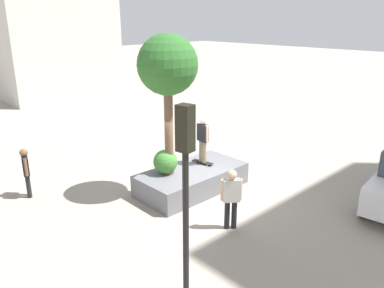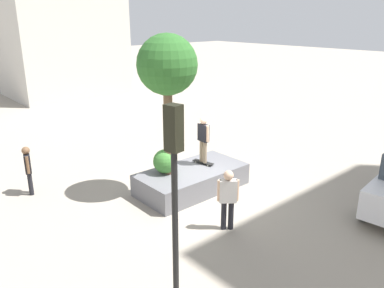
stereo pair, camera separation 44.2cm
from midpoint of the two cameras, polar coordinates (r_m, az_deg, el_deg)
ground_plane at (r=12.97m, az=0.46°, el=-7.12°), size 120.00×120.00×0.00m
planter_ledge at (r=12.99m, az=-0.98°, el=-5.31°), size 3.71×1.87×0.73m
plaza_tree at (r=11.66m, az=-4.78°, el=11.37°), size 1.85×1.85×4.44m
boxwood_shrub at (r=12.46m, az=-5.00°, el=-2.65°), size 0.79×0.79×0.79m
skateboard at (r=13.31m, az=0.63°, el=-2.73°), size 0.36×0.83×0.07m
skateboarder at (r=13.00m, az=0.65°, el=1.15°), size 0.25×0.54×1.61m
traffic_light_corner at (r=6.98m, az=-2.75°, el=-4.64°), size 0.36×0.32×4.18m
pedestrian_crossing at (r=10.47m, az=4.68°, el=-7.65°), size 0.49×0.45×1.74m
passerby_with_bag at (r=13.47m, az=-24.42°, el=-3.47°), size 0.31×0.54×1.65m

